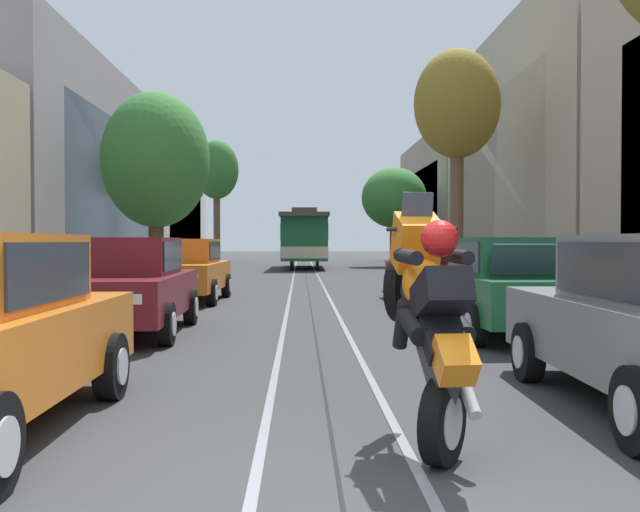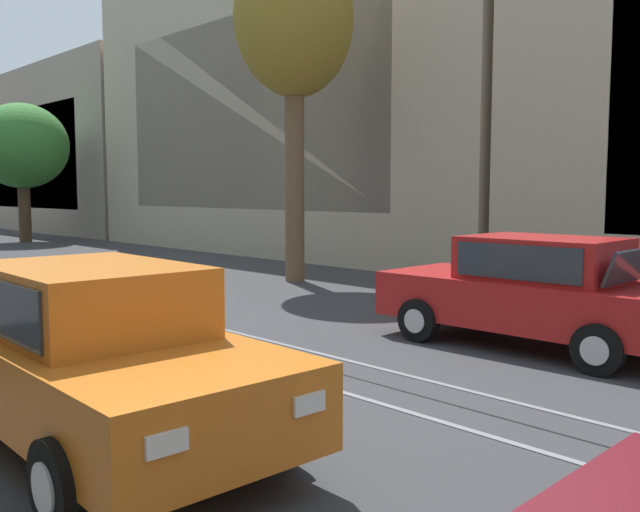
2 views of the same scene
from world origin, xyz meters
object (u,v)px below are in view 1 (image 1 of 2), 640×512
at_px(parked_car_maroon_second_left, 126,285).
at_px(fire_hydrant, 79,296).
at_px(street_tree_kerb_left_second, 156,161).
at_px(parked_car_green_second_right, 506,286).
at_px(street_tree_kerb_right_second, 457,107).
at_px(street_tree_kerb_right_mid, 394,198).
at_px(cable_car_trolley, 305,239).
at_px(parked_car_red_mid_right, 435,271).
at_px(street_tree_kerb_left_mid, 217,172).
at_px(parked_car_orange_mid_left, 185,270).
at_px(motorcycle_with_rider, 429,314).
at_px(pedestrian_on_left_pavement, 84,260).

bearing_deg(parked_car_maroon_second_left, fire_hydrant, 121.32).
height_order(street_tree_kerb_left_second, fire_hydrant, street_tree_kerb_left_second).
bearing_deg(parked_car_green_second_right, street_tree_kerb_right_second, 80.87).
xyz_separation_m(street_tree_kerb_right_mid, cable_car_trolley, (-5.44, -3.26, -2.46)).
xyz_separation_m(parked_car_red_mid_right, street_tree_kerb_left_mid, (-8.28, 25.31, 4.86)).
xyz_separation_m(parked_car_orange_mid_left, cable_car_trolley, (3.16, 21.64, 0.86)).
bearing_deg(cable_car_trolley, motorcycle_with_rider, -88.86).
xyz_separation_m(parked_car_maroon_second_left, pedestrian_on_left_pavement, (-4.18, 11.57, 0.12)).
height_order(street_tree_kerb_right_mid, fire_hydrant, street_tree_kerb_right_mid).
bearing_deg(street_tree_kerb_left_second, cable_car_trolley, 71.47).
bearing_deg(parked_car_green_second_right, parked_car_orange_mid_left, 133.32).
bearing_deg(fire_hydrant, street_tree_kerb_left_second, 92.90).
relative_size(parked_car_red_mid_right, street_tree_kerb_right_second, 0.53).
relative_size(parked_car_green_second_right, street_tree_kerb_left_second, 0.67).
bearing_deg(fire_hydrant, street_tree_kerb_right_second, 47.38).
bearing_deg(parked_car_red_mid_right, street_tree_kerb_right_mid, 84.70).
xyz_separation_m(parked_car_maroon_second_left, parked_car_orange_mid_left, (-0.07, 6.39, 0.00)).
bearing_deg(street_tree_kerb_right_mid, parked_car_orange_mid_left, -109.05).
distance_m(parked_car_orange_mid_left, street_tree_kerb_right_second, 12.19).
distance_m(street_tree_kerb_left_second, street_tree_kerb_right_second, 10.63).
bearing_deg(parked_car_orange_mid_left, cable_car_trolley, 81.69).
bearing_deg(parked_car_red_mid_right, street_tree_kerb_left_second, 139.36).
bearing_deg(fire_hydrant, parked_car_maroon_second_left, -58.68).
xyz_separation_m(street_tree_kerb_right_mid, motorcycle_with_rider, (-4.75, -37.87, -3.13)).
relative_size(parked_car_red_mid_right, motorcycle_with_rider, 2.32).
bearing_deg(street_tree_kerb_left_mid, street_tree_kerb_left_second, -89.77).
distance_m(parked_car_green_second_right, street_tree_kerb_left_mid, 32.65).
distance_m(street_tree_kerb_right_second, motorcycle_with_rider, 21.08).
bearing_deg(parked_car_maroon_second_left, street_tree_kerb_left_mid, 93.93).
xyz_separation_m(parked_car_maroon_second_left, street_tree_kerb_right_second, (8.38, 13.31, 5.44)).
distance_m(parked_car_orange_mid_left, street_tree_kerb_left_mid, 25.11).
bearing_deg(parked_car_red_mid_right, parked_car_orange_mid_left, 173.07).
bearing_deg(street_tree_kerb_right_second, parked_car_maroon_second_left, -122.19).
height_order(parked_car_maroon_second_left, street_tree_kerb_left_mid, street_tree_kerb_left_mid).
xyz_separation_m(street_tree_kerb_left_second, street_tree_kerb_left_mid, (-0.07, 18.27, 1.41)).
xyz_separation_m(parked_car_green_second_right, street_tree_kerb_left_mid, (-8.32, 31.19, 4.86)).
relative_size(street_tree_kerb_right_second, cable_car_trolley, 0.91).
bearing_deg(parked_car_maroon_second_left, pedestrian_on_left_pavement, 109.85).
relative_size(parked_car_maroon_second_left, street_tree_kerb_right_second, 0.53).
bearing_deg(pedestrian_on_left_pavement, parked_car_green_second_right, -48.74).
height_order(street_tree_kerb_right_second, cable_car_trolley, street_tree_kerb_right_second).
bearing_deg(street_tree_kerb_right_mid, fire_hydrant, -109.30).
bearing_deg(pedestrian_on_left_pavement, motorcycle_with_rider, -66.33).
distance_m(motorcycle_with_rider, fire_hydrant, 10.57).
bearing_deg(street_tree_kerb_left_mid, parked_car_green_second_right, -75.06).
relative_size(parked_car_maroon_second_left, street_tree_kerb_right_mid, 0.73).
distance_m(parked_car_maroon_second_left, parked_car_red_mid_right, 8.34).
height_order(parked_car_orange_mid_left, parked_car_red_mid_right, same).
bearing_deg(parked_car_orange_mid_left, parked_car_red_mid_right, -6.93).
height_order(parked_car_orange_mid_left, fire_hydrant, parked_car_orange_mid_left).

